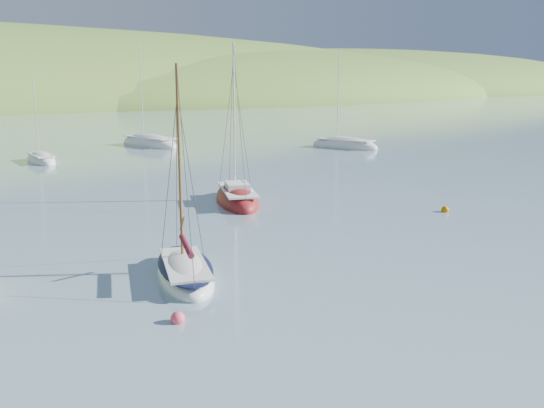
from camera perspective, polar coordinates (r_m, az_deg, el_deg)
ground at (r=22.19m, az=7.86°, el=-9.12°), size 700.00×700.00×0.00m
daysailer_white at (r=24.66m, az=-8.19°, el=-6.42°), size 3.95×6.26×9.04m
sloop_red at (r=38.70m, az=-3.30°, el=0.45°), size 5.10×7.73×10.84m
distant_sloop_a at (r=60.71m, az=-20.91°, el=3.85°), size 2.20×6.16×8.78m
distant_sloop_b at (r=71.17m, az=-11.45°, el=5.54°), size 5.30×9.59×12.95m
distant_sloop_d at (r=68.50m, az=6.84°, el=5.43°), size 5.48×8.63×11.62m
mooring_buoys at (r=25.89m, az=-3.23°, el=-5.63°), size 27.17×7.17×0.48m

